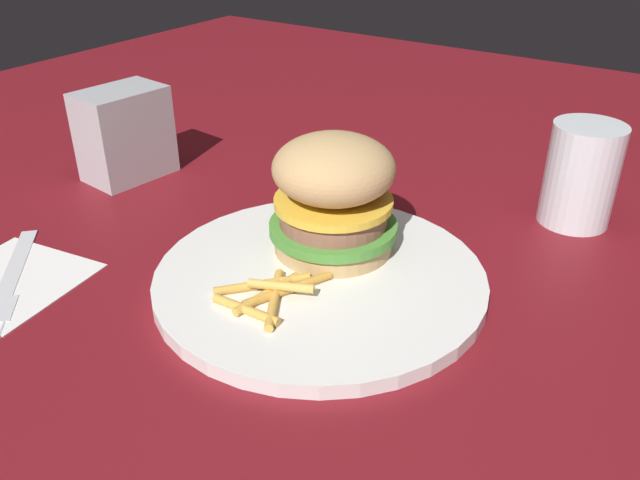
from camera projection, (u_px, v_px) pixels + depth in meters
ground_plane at (324, 266)px, 0.56m from camera, size 1.60×1.60×0.00m
plate at (320, 278)px, 0.53m from camera, size 0.27×0.27×0.01m
sandwich at (330, 193)px, 0.54m from camera, size 0.11×0.11×0.10m
fries_pile at (271, 293)px, 0.49m from camera, size 0.07×0.09×0.01m
napkin at (10, 281)px, 0.54m from camera, size 0.12×0.12×0.00m
fork at (8, 279)px, 0.53m from camera, size 0.13×0.13×0.00m
drink_glass at (580, 178)px, 0.61m from camera, size 0.07×0.07×0.10m
napkin_dispenser at (125, 134)px, 0.70m from camera, size 0.07×0.10×0.10m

